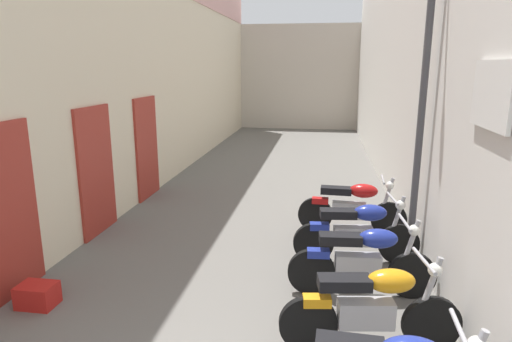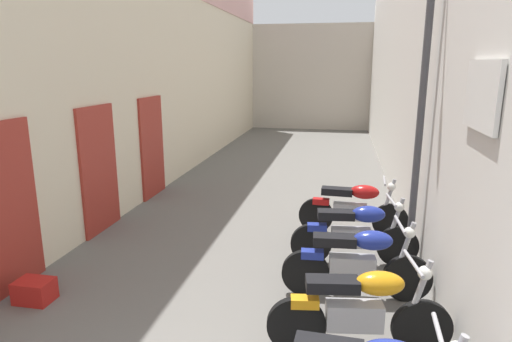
{
  "view_description": "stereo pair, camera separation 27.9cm",
  "coord_description": "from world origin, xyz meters",
  "px_view_note": "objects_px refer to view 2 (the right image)",
  "views": [
    {
      "loc": [
        1.17,
        -1.17,
        2.85
      ],
      "look_at": [
        0.1,
        5.81,
        1.15
      ],
      "focal_mm": 30.71,
      "sensor_mm": 36.0,
      "label": 1
    },
    {
      "loc": [
        1.45,
        -1.12,
        2.85
      ],
      "look_at": [
        0.1,
        5.81,
        1.15
      ],
      "focal_mm": 30.71,
      "sensor_mm": 36.0,
      "label": 2
    }
  ],
  "objects_px": {
    "plastic_crate": "(35,291)",
    "street_lamp": "(419,64)",
    "motorcycle_fifth": "(355,232)",
    "motorcycle_sixth": "(354,207)",
    "motorcycle_third": "(361,309)",
    "motorcycle_fourth": "(357,261)"
  },
  "relations": [
    {
      "from": "motorcycle_third",
      "to": "motorcycle_fourth",
      "type": "relative_size",
      "value": 0.99
    },
    {
      "from": "motorcycle_sixth",
      "to": "motorcycle_fourth",
      "type": "bearing_deg",
      "value": -90.0
    },
    {
      "from": "motorcycle_sixth",
      "to": "plastic_crate",
      "type": "distance_m",
      "value": 4.95
    },
    {
      "from": "motorcycle_sixth",
      "to": "plastic_crate",
      "type": "relative_size",
      "value": 4.21
    },
    {
      "from": "motorcycle_fourth",
      "to": "motorcycle_sixth",
      "type": "height_order",
      "value": "same"
    },
    {
      "from": "motorcycle_fifth",
      "to": "street_lamp",
      "type": "distance_m",
      "value": 2.48
    },
    {
      "from": "motorcycle_third",
      "to": "motorcycle_fourth",
      "type": "distance_m",
      "value": 1.12
    },
    {
      "from": "motorcycle_fifth",
      "to": "plastic_crate",
      "type": "distance_m",
      "value": 4.33
    },
    {
      "from": "street_lamp",
      "to": "motorcycle_third",
      "type": "bearing_deg",
      "value": -107.29
    },
    {
      "from": "plastic_crate",
      "to": "street_lamp",
      "type": "height_order",
      "value": "street_lamp"
    },
    {
      "from": "motorcycle_sixth",
      "to": "plastic_crate",
      "type": "bearing_deg",
      "value": -142.35
    },
    {
      "from": "motorcycle_third",
      "to": "plastic_crate",
      "type": "bearing_deg",
      "value": 176.12
    },
    {
      "from": "motorcycle_fourth",
      "to": "motorcycle_fifth",
      "type": "height_order",
      "value": "same"
    },
    {
      "from": "motorcycle_fifth",
      "to": "street_lamp",
      "type": "bearing_deg",
      "value": 13.11
    },
    {
      "from": "motorcycle_fifth",
      "to": "plastic_crate",
      "type": "xyz_separation_m",
      "value": [
        -3.91,
        -1.83,
        -0.36
      ]
    },
    {
      "from": "motorcycle_fourth",
      "to": "motorcycle_fifth",
      "type": "distance_m",
      "value": 0.98
    },
    {
      "from": "motorcycle_third",
      "to": "plastic_crate",
      "type": "distance_m",
      "value": 3.93
    },
    {
      "from": "motorcycle_third",
      "to": "motorcycle_fifth",
      "type": "distance_m",
      "value": 2.1
    },
    {
      "from": "motorcycle_fourth",
      "to": "street_lamp",
      "type": "distance_m",
      "value": 2.73
    },
    {
      "from": "motorcycle_fourth",
      "to": "motorcycle_fifth",
      "type": "bearing_deg",
      "value": 90.0
    },
    {
      "from": "plastic_crate",
      "to": "motorcycle_fifth",
      "type": "bearing_deg",
      "value": 25.12
    },
    {
      "from": "motorcycle_fifth",
      "to": "motorcycle_sixth",
      "type": "xyz_separation_m",
      "value": [
        0.0,
        1.18,
        0.0
      ]
    }
  ]
}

